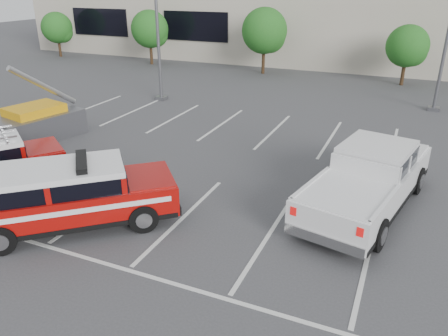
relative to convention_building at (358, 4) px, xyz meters
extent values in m
plane|color=#3C3C3F|center=(-0.18, -31.86, -4.72)|extent=(120.00, 120.00, 0.00)
cube|color=silver|center=(-0.18, -27.36, -4.71)|extent=(23.00, 15.00, 0.01)
cube|color=beige|center=(-0.18, 0.14, -0.72)|extent=(60.00, 15.00, 8.00)
cylinder|color=#3F2B19|center=(-25.18, -9.86, -3.96)|extent=(0.24, 0.24, 1.51)
sphere|color=#154C14|center=(-25.18, -9.86, -2.11)|extent=(2.77, 2.77, 2.77)
sphere|color=#154C14|center=(-24.78, -9.66, -2.53)|extent=(1.85, 1.85, 1.85)
cylinder|color=#3F2B19|center=(-15.18, -9.86, -3.88)|extent=(0.24, 0.24, 1.67)
sphere|color=#154C14|center=(-15.18, -9.86, -1.84)|extent=(3.07, 3.07, 3.07)
sphere|color=#154C14|center=(-14.78, -9.66, -2.30)|extent=(2.05, 2.05, 2.05)
cylinder|color=#3F2B19|center=(-5.18, -9.86, -3.80)|extent=(0.24, 0.24, 1.84)
sphere|color=#154C14|center=(-5.18, -9.86, -1.56)|extent=(3.37, 3.37, 3.37)
sphere|color=#154C14|center=(-4.78, -9.66, -2.07)|extent=(2.24, 2.24, 2.24)
cylinder|color=#3F2B19|center=(4.82, -9.86, -3.96)|extent=(0.24, 0.24, 1.51)
sphere|color=#154C14|center=(4.82, -9.86, -2.11)|extent=(2.77, 2.77, 2.77)
sphere|color=#154C14|center=(5.22, -9.66, -2.53)|extent=(1.85, 1.85, 1.85)
cube|color=#59595E|center=(-8.18, -19.86, -4.62)|extent=(0.60, 0.60, 0.20)
cylinder|color=#59595E|center=(-8.18, -19.86, 0.28)|extent=(0.18, 0.18, 10.00)
cube|color=#59595E|center=(6.82, -15.86, -4.62)|extent=(0.60, 0.60, 0.20)
cube|color=#920907|center=(-2.87, -33.47, -3.92)|extent=(5.76, 5.41, 0.89)
cube|color=black|center=(-3.27, -33.82, -3.24)|extent=(4.38, 4.17, 0.46)
cube|color=silver|center=(-3.27, -33.82, -2.92)|extent=(4.29, 4.09, 0.17)
cube|color=black|center=(-2.59, -33.22, -2.75)|extent=(1.25, 1.37, 0.16)
cube|color=silver|center=(4.77, -29.04, -3.87)|extent=(3.50, 6.79, 0.94)
cube|color=black|center=(4.89, -28.47, -3.16)|extent=(2.48, 2.66, 0.49)
cube|color=silver|center=(4.89, -28.47, -2.82)|extent=(2.42, 2.60, 0.18)
cube|color=#59595E|center=(-9.71, -28.07, -4.15)|extent=(3.08, 4.15, 1.14)
cube|color=orange|center=(-9.71, -28.07, -3.43)|extent=(2.14, 2.60, 0.41)
cylinder|color=#A5A5A8|center=(-9.57, -27.46, -2.44)|extent=(0.94, 3.00, 2.22)
camera|label=1|loc=(5.60, -41.95, 1.93)|focal=35.00mm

